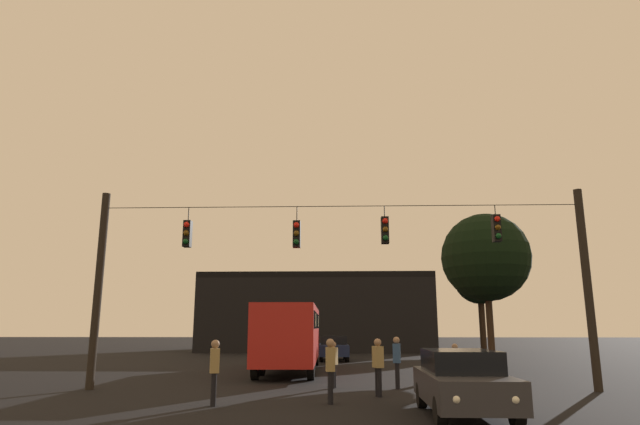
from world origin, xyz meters
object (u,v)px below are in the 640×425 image
pedestrian_crossing_right (214,368)px  pedestrian_crossing_left (456,364)px  pedestrian_crossing_center (330,366)px  tree_behind_building (486,258)px  pedestrian_trailing (378,363)px  tree_left_silhouette (480,279)px  pedestrian_far_side (333,362)px  car_near_right (462,381)px  city_bus (291,331)px  car_far_left (333,348)px  pedestrian_near_bus (397,359)px

pedestrian_crossing_right → pedestrian_crossing_left: bearing=28.8°
pedestrian_crossing_center → tree_behind_building: size_ratio=0.22×
pedestrian_crossing_right → tree_behind_building: size_ratio=0.22×
pedestrian_crossing_left → pedestrian_trailing: pedestrian_trailing is taller
pedestrian_crossing_center → tree_left_silhouette: 33.21m
pedestrian_crossing_center → pedestrian_far_side: size_ratio=1.11×
car_near_right → pedestrian_crossing_center: bearing=147.7°
pedestrian_crossing_left → pedestrian_crossing_right: size_ratio=0.87×
pedestrian_trailing → tree_behind_building: (6.38, 10.42, 4.58)m
pedestrian_crossing_center → tree_behind_building: 15.03m
tree_left_silhouette → tree_behind_building: size_ratio=1.06×
city_bus → tree_behind_building: size_ratio=1.41×
city_bus → pedestrian_crossing_center: 11.00m
pedestrian_crossing_center → tree_left_silhouette: tree_left_silhouette is taller
car_far_left → city_bus: bearing=-103.2°
pedestrian_far_side → tree_behind_building: tree_behind_building is taller
pedestrian_near_bus → pedestrian_far_side: (-2.19, 0.17, -0.11)m
city_bus → pedestrian_crossing_left: size_ratio=7.33×
pedestrian_trailing → car_near_right: bearing=-64.2°
pedestrian_crossing_center → tree_left_silhouette: size_ratio=0.21×
pedestrian_trailing → pedestrian_far_side: pedestrian_trailing is taller
pedestrian_crossing_left → pedestrian_crossing_center: (-4.21, -3.55, 0.15)m
pedestrian_near_bus → pedestrian_far_side: size_ratio=1.11×
car_near_right → pedestrian_crossing_left: 5.65m
tree_left_silhouette → car_near_right: bearing=-105.8°
pedestrian_crossing_right → pedestrian_near_bus: (5.37, 4.17, 0.01)m
car_far_left → pedestrian_far_side: bearing=-89.5°
pedestrian_crossing_right → pedestrian_far_side: (3.18, 4.33, -0.10)m
pedestrian_far_side → pedestrian_near_bus: bearing=-4.4°
car_near_right → pedestrian_crossing_right: size_ratio=2.53×
pedestrian_crossing_left → tree_behind_building: tree_behind_building is taller
pedestrian_crossing_center → pedestrian_near_bus: bearing=58.6°
pedestrian_trailing → pedestrian_far_side: (-1.39, 2.26, -0.10)m
pedestrian_crossing_center → pedestrian_trailing: 2.13m
pedestrian_trailing → tree_left_silhouette: 31.25m
car_far_left → pedestrian_crossing_left: size_ratio=2.91×
car_near_right → pedestrian_near_bus: pedestrian_near_bus is taller
pedestrian_trailing → pedestrian_crossing_center: bearing=-132.4°
city_bus → car_near_right: city_bus is taller
city_bus → pedestrian_trailing: city_bus is taller
pedestrian_crossing_right → pedestrian_near_bus: 6.80m
car_far_left → car_near_right: bearing=-81.3°
pedestrian_crossing_right → tree_left_silhouette: 34.93m
pedestrian_crossing_left → pedestrian_near_bus: (-1.97, 0.12, 0.15)m
car_near_right → pedestrian_crossing_left: car_near_right is taller
city_bus → car_near_right: bearing=-67.7°
city_bus → pedestrian_near_bus: 8.35m
pedestrian_crossing_left → tree_left_silhouette: tree_left_silhouette is taller
city_bus → pedestrian_crossing_left: 9.62m
pedestrian_crossing_center → pedestrian_near_bus: (2.24, 3.67, -0.01)m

